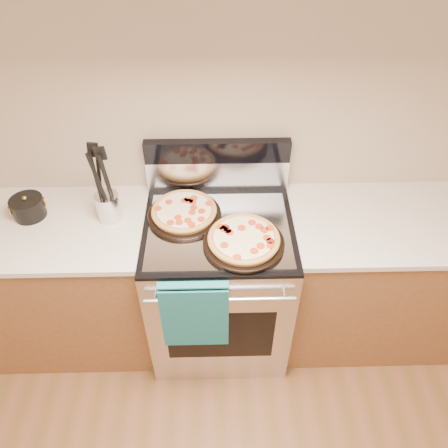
{
  "coord_description": "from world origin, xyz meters",
  "views": [
    {
      "loc": [
        -0.01,
        0.04,
        2.41
      ],
      "look_at": [
        0.02,
        1.55,
        1.02
      ],
      "focal_mm": 35.0,
      "sensor_mm": 36.0,
      "label": 1
    }
  ],
  "objects_px": {
    "utensil_crock": "(108,207)",
    "pepperoni_pizza_front": "(244,240)",
    "range_body": "(219,285)",
    "pepperoni_pizza_back": "(184,212)",
    "saucepan": "(28,208)"
  },
  "relations": [
    {
      "from": "range_body",
      "to": "saucepan",
      "type": "distance_m",
      "value": 1.1
    },
    {
      "from": "pepperoni_pizza_back",
      "to": "utensil_crock",
      "type": "xyz_separation_m",
      "value": [
        -0.38,
        0.01,
        0.03
      ]
    },
    {
      "from": "range_body",
      "to": "pepperoni_pizza_back",
      "type": "distance_m",
      "value": 0.53
    },
    {
      "from": "pepperoni_pizza_back",
      "to": "utensil_crock",
      "type": "height_order",
      "value": "utensil_crock"
    },
    {
      "from": "utensil_crock",
      "to": "pepperoni_pizza_front",
      "type": "bearing_deg",
      "value": -18.13
    },
    {
      "from": "pepperoni_pizza_front",
      "to": "utensil_crock",
      "type": "bearing_deg",
      "value": 161.87
    },
    {
      "from": "pepperoni_pizza_back",
      "to": "pepperoni_pizza_front",
      "type": "relative_size",
      "value": 0.96
    },
    {
      "from": "saucepan",
      "to": "range_body",
      "type": "bearing_deg",
      "value": -6.46
    },
    {
      "from": "range_body",
      "to": "saucepan",
      "type": "bearing_deg",
      "value": 173.54
    },
    {
      "from": "pepperoni_pizza_front",
      "to": "utensil_crock",
      "type": "relative_size",
      "value": 2.55
    },
    {
      "from": "utensil_crock",
      "to": "range_body",
      "type": "bearing_deg",
      "value": -8.34
    },
    {
      "from": "pepperoni_pizza_back",
      "to": "pepperoni_pizza_front",
      "type": "bearing_deg",
      "value": -35.58
    },
    {
      "from": "utensil_crock",
      "to": "saucepan",
      "type": "height_order",
      "value": "utensil_crock"
    },
    {
      "from": "saucepan",
      "to": "pepperoni_pizza_front",
      "type": "bearing_deg",
      "value": -12.87
    },
    {
      "from": "utensil_crock",
      "to": "saucepan",
      "type": "relative_size",
      "value": 0.94
    }
  ]
}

